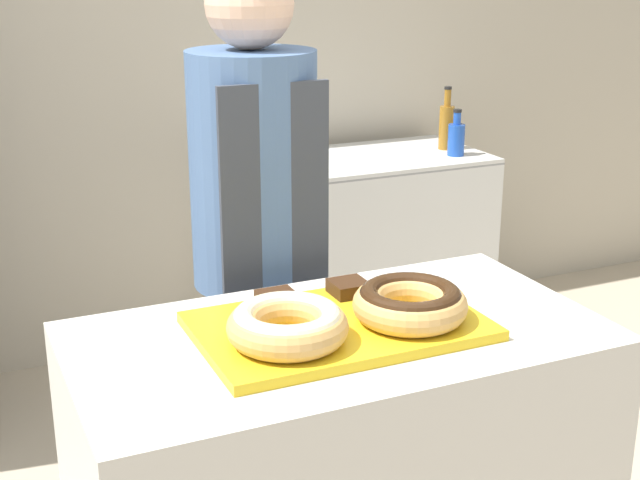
# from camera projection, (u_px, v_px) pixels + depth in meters

# --- Properties ---
(wall_back) EXTENTS (8.00, 0.06, 2.70)m
(wall_back) POSITION_uv_depth(u_px,v_px,m) (118.00, 47.00, 3.66)
(wall_back) COLOR #BCB29E
(wall_back) RESTS_ON ground_plane
(serving_tray) EXTENTS (0.62, 0.39, 0.02)m
(serving_tray) POSITION_uv_depth(u_px,v_px,m) (339.00, 326.00, 1.94)
(serving_tray) COLOR yellow
(serving_tray) RESTS_ON display_counter
(donut_light_glaze) EXTENTS (0.25, 0.25, 0.08)m
(donut_light_glaze) POSITION_uv_depth(u_px,v_px,m) (288.00, 324.00, 1.82)
(donut_light_glaze) COLOR tan
(donut_light_glaze) RESTS_ON serving_tray
(donut_chocolate_glaze) EXTENTS (0.25, 0.25, 0.08)m
(donut_chocolate_glaze) POSITION_uv_depth(u_px,v_px,m) (410.00, 302.00, 1.93)
(donut_chocolate_glaze) COLOR tan
(donut_chocolate_glaze) RESTS_ON serving_tray
(brownie_back_left) EXTENTS (0.08, 0.08, 0.03)m
(brownie_back_left) POSITION_uv_depth(u_px,v_px,m) (277.00, 299.00, 2.01)
(brownie_back_left) COLOR #382111
(brownie_back_left) RESTS_ON serving_tray
(brownie_back_right) EXTENTS (0.08, 0.08, 0.03)m
(brownie_back_right) POSITION_uv_depth(u_px,v_px,m) (349.00, 288.00, 2.08)
(brownie_back_right) COLOR #382111
(brownie_back_right) RESTS_ON serving_tray
(baker_person) EXTENTS (0.34, 0.34, 1.75)m
(baker_person) POSITION_uv_depth(u_px,v_px,m) (256.00, 250.00, 2.45)
(baker_person) COLOR #4C4C51
(baker_person) RESTS_ON ground_plane
(chest_freezer) EXTENTS (1.05, 0.58, 0.88)m
(chest_freezer) POSITION_uv_depth(u_px,v_px,m) (363.00, 252.00, 3.98)
(chest_freezer) COLOR silver
(chest_freezer) RESTS_ON ground_plane
(bottle_blue) EXTENTS (0.07, 0.07, 0.20)m
(bottle_blue) POSITION_uv_depth(u_px,v_px,m) (456.00, 138.00, 3.84)
(bottle_blue) COLOR #1E4CB2
(bottle_blue) RESTS_ON chest_freezer
(bottle_amber) EXTENTS (0.07, 0.07, 0.28)m
(bottle_amber) POSITION_uv_depth(u_px,v_px,m) (446.00, 125.00, 3.95)
(bottle_amber) COLOR #99661E
(bottle_amber) RESTS_ON chest_freezer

